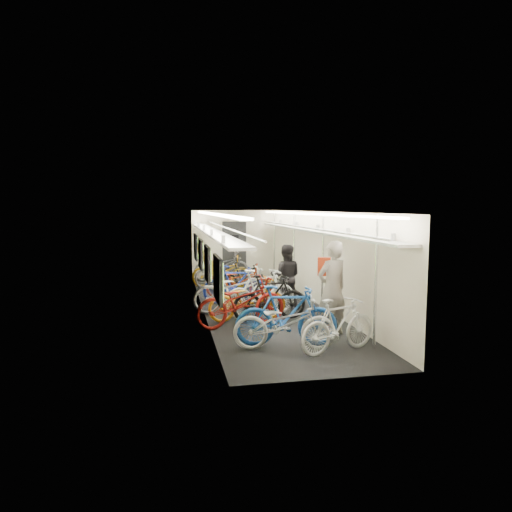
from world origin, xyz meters
name	(u,v)px	position (x,y,z in m)	size (l,w,h in m)	color
train_car_shell	(243,240)	(-0.36, 0.71, 1.66)	(10.00, 10.00, 10.00)	black
bicycle_0	(285,323)	(-0.32, -3.53, 0.47)	(0.63, 1.81, 0.95)	#A7A7AB
bicycle_1	(286,316)	(-0.24, -3.33, 0.56)	(0.52, 1.86, 1.12)	#184694
bicycle_2	(241,302)	(-0.82, -1.83, 0.52)	(0.70, 2.00, 1.05)	maroon
bicycle_3	(270,298)	(-0.12, -1.45, 0.51)	(0.48, 1.71, 1.03)	black
bicycle_4	(248,299)	(-0.60, -1.32, 0.47)	(0.63, 1.80, 0.95)	orange
bicycle_5	(261,293)	(-0.24, -0.99, 0.55)	(0.52, 1.83, 1.10)	silver
bicycle_6	(236,290)	(-0.74, -0.57, 0.54)	(0.72, 2.06, 1.08)	silver
bicycle_7	(235,285)	(-0.63, 0.42, 0.51)	(0.48, 1.69, 1.01)	navy
bicycle_8	(239,281)	(-0.43, 1.08, 0.48)	(0.64, 1.83, 0.96)	#982E10
bicycle_9	(244,278)	(-0.17, 1.77, 0.47)	(0.44, 1.55, 0.93)	black
bicycle_10	(222,272)	(-0.68, 3.01, 0.49)	(0.65, 1.88, 0.99)	gold
bicycle_11	(338,325)	(0.55, -3.86, 0.48)	(0.45, 1.61, 0.97)	silver
bicycle_12	(224,272)	(-0.63, 2.93, 0.48)	(0.63, 1.82, 0.95)	slate
bicycle_14	(222,266)	(-0.53, 4.33, 0.51)	(0.67, 1.92, 1.01)	slate
passenger_near	(332,288)	(0.84, -2.76, 0.93)	(0.68, 0.44, 1.86)	gray
passenger_mid	(286,277)	(0.53, -0.34, 0.80)	(0.78, 0.61, 1.60)	black
backpack	(324,267)	(0.87, -2.18, 1.28)	(0.26, 0.14, 0.38)	#B72E12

